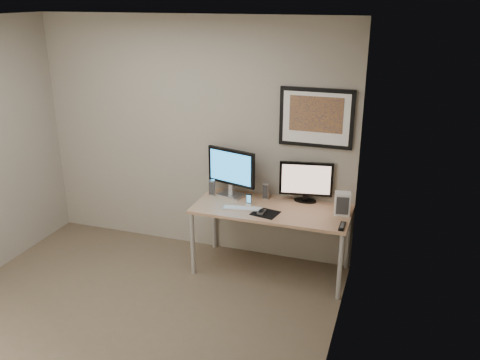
{
  "coord_description": "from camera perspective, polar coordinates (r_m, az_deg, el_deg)",
  "views": [
    {
      "loc": [
        2.2,
        -3.28,
        2.79
      ],
      "look_at": [
        0.74,
        1.1,
        1.09
      ],
      "focal_mm": 38.0,
      "sensor_mm": 36.0,
      "label": 1
    }
  ],
  "objects": [
    {
      "name": "mouse",
      "position": [
        5.07,
        2.43,
        -3.52
      ],
      "size": [
        0.07,
        0.11,
        0.04
      ],
      "primitive_type": "ellipsoid",
      "rotation": [
        0.0,
        0.0,
        -0.06
      ],
      "color": "black",
      "rests_on": "mousepad"
    },
    {
      "name": "speaker_left",
      "position": [
        5.51,
        -3.16,
        -0.84
      ],
      "size": [
        0.07,
        0.07,
        0.17
      ],
      "primitive_type": "cylinder",
      "rotation": [
        0.0,
        0.0,
        0.11
      ],
      "color": "#B6B7BC",
      "rests_on": "desk"
    },
    {
      "name": "framed_art",
      "position": [
        5.17,
        8.56,
        6.91
      ],
      "size": [
        0.75,
        0.04,
        0.6
      ],
      "color": "black",
      "rests_on": "room"
    },
    {
      "name": "room",
      "position": [
        4.48,
        -11.74,
        4.94
      ],
      "size": [
        3.6,
        3.6,
        3.6
      ],
      "color": "white",
      "rests_on": "ground"
    },
    {
      "name": "floor",
      "position": [
        4.83,
        -13.03,
        -15.65
      ],
      "size": [
        3.6,
        3.6,
        0.0
      ],
      "primitive_type": "plane",
      "color": "brown",
      "rests_on": "ground"
    },
    {
      "name": "desk",
      "position": [
        5.23,
        3.58,
        -3.8
      ],
      "size": [
        1.6,
        0.7,
        0.73
      ],
      "color": "#AA7952",
      "rests_on": "floor"
    },
    {
      "name": "keyboard",
      "position": [
        5.17,
        0.32,
        -3.19
      ],
      "size": [
        0.41,
        0.17,
        0.01
      ],
      "primitive_type": "cube",
      "rotation": [
        0.0,
        0.0,
        0.16
      ],
      "color": "silver",
      "rests_on": "desk"
    },
    {
      "name": "speaker_right",
      "position": [
        5.41,
        2.93,
        -1.2
      ],
      "size": [
        0.07,
        0.07,
        0.17
      ],
      "primitive_type": "cylinder",
      "rotation": [
        0.0,
        0.0,
        0.04
      ],
      "color": "#B6B7BC",
      "rests_on": "desk"
    },
    {
      "name": "phone_dock",
      "position": [
        5.25,
        1.0,
        -2.18
      ],
      "size": [
        0.06,
        0.06,
        0.12
      ],
      "primitive_type": "cube",
      "rotation": [
        0.0,
        0.0,
        0.07
      ],
      "color": "black",
      "rests_on": "desk"
    },
    {
      "name": "fan_unit",
      "position": [
        5.1,
        11.42,
        -2.61
      ],
      "size": [
        0.17,
        0.13,
        0.23
      ],
      "primitive_type": "cube",
      "rotation": [
        0.0,
        0.0,
        0.16
      ],
      "color": "silver",
      "rests_on": "desk"
    },
    {
      "name": "remote",
      "position": [
        4.87,
        11.4,
        -5.09
      ],
      "size": [
        0.05,
        0.18,
        0.02
      ],
      "primitive_type": "cube",
      "rotation": [
        0.0,
        0.0,
        -0.0
      ],
      "color": "black",
      "rests_on": "desk"
    },
    {
      "name": "monitor_large",
      "position": [
        5.4,
        -0.99,
        1.08
      ],
      "size": [
        0.56,
        0.25,
        0.52
      ],
      "rotation": [
        0.0,
        0.0,
        -0.27
      ],
      "color": "#B6B7BC",
      "rests_on": "desk"
    },
    {
      "name": "mousepad",
      "position": [
        5.07,
        2.86,
        -3.74
      ],
      "size": [
        0.29,
        0.27,
        0.0
      ],
      "primitive_type": "cube",
      "rotation": [
        0.0,
        0.0,
        -0.19
      ],
      "color": "black",
      "rests_on": "desk"
    },
    {
      "name": "monitor_tv",
      "position": [
        5.31,
        7.42,
        -0.1
      ],
      "size": [
        0.55,
        0.16,
        0.43
      ],
      "rotation": [
        0.0,
        0.0,
        0.16
      ],
      "color": "black",
      "rests_on": "desk"
    }
  ]
}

